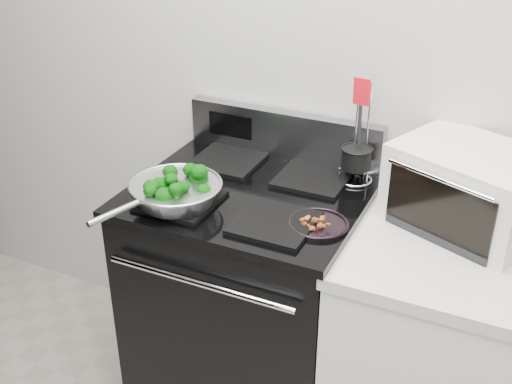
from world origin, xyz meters
The scene contains 8 objects.
back_wall centered at (0.00, 1.75, 1.35)m, with size 4.00×0.02×2.70m, color #B7B5AE.
gas_range centered at (-0.30, 1.41, 0.49)m, with size 0.79×0.69×1.13m.
counter centered at (0.39, 1.41, 0.46)m, with size 0.62×0.68×0.92m.
skillet centered at (-0.47, 1.22, 1.00)m, with size 0.31×0.47×0.07m.
broccoli_pile centered at (-0.47, 1.22, 1.02)m, with size 0.24×0.24×0.08m, color black, non-canonical shape.
bacon_plate centered at (0.00, 1.29, 0.97)m, with size 0.19×0.19×0.04m.
utensil_holder centered at (0.01, 1.63, 1.02)m, with size 0.12×0.12×0.38m.
toaster_oven centered at (0.40, 1.55, 1.05)m, with size 0.54×0.48×0.26m.
Camera 1 is at (0.54, -0.33, 1.99)m, focal length 45.00 mm.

